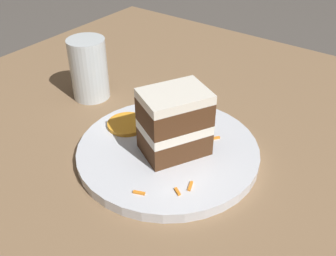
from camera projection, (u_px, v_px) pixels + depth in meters
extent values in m
plane|color=#4C4742|center=(158.00, 180.00, 0.61)|extent=(6.00, 6.00, 0.00)
cube|color=#846647|center=(158.00, 174.00, 0.60)|extent=(1.14, 1.08, 0.02)
cylinder|color=silver|center=(168.00, 151.00, 0.62)|extent=(0.28, 0.28, 0.02)
cube|color=#4C2D19|center=(174.00, 140.00, 0.60)|extent=(0.12, 0.11, 0.04)
cube|color=white|center=(174.00, 126.00, 0.58)|extent=(0.12, 0.11, 0.02)
cube|color=#4C2D19|center=(175.00, 111.00, 0.57)|extent=(0.12, 0.11, 0.04)
cube|color=white|center=(175.00, 96.00, 0.55)|extent=(0.12, 0.11, 0.01)
ellipsoid|color=white|center=(175.00, 102.00, 0.68)|extent=(0.06, 0.06, 0.04)
cylinder|color=orange|center=(127.00, 124.00, 0.66)|extent=(0.07, 0.07, 0.01)
cube|color=orange|center=(190.00, 186.00, 0.54)|extent=(0.02, 0.01, 0.00)
cube|color=orange|center=(157.00, 118.00, 0.68)|extent=(0.02, 0.01, 0.00)
cube|color=orange|center=(177.00, 191.00, 0.53)|extent=(0.01, 0.01, 0.00)
cube|color=orange|center=(213.00, 138.00, 0.63)|extent=(0.02, 0.02, 0.00)
cube|color=orange|center=(139.00, 193.00, 0.53)|extent=(0.01, 0.02, 0.00)
cylinder|color=silver|center=(89.00, 69.00, 0.74)|extent=(0.07, 0.07, 0.12)
cylinder|color=silver|center=(91.00, 87.00, 0.76)|extent=(0.06, 0.06, 0.04)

